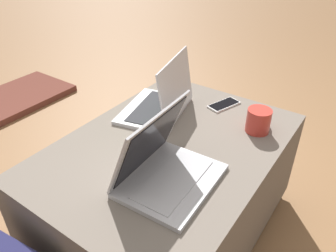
# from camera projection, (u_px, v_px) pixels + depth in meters

# --- Properties ---
(ground_plane) EXTENTS (14.00, 14.00, 0.00)m
(ground_plane) POSITION_uv_depth(u_px,v_px,m) (169.00, 228.00, 1.47)
(ground_plane) COLOR olive
(ottoman) EXTENTS (1.00, 0.72, 0.47)m
(ottoman) POSITION_uv_depth(u_px,v_px,m) (169.00, 189.00, 1.34)
(ottoman) COLOR #3D3832
(ottoman) RESTS_ON ground_plane
(laptop_near) EXTENTS (0.33, 0.27, 0.25)m
(laptop_near) POSITION_uv_depth(u_px,v_px,m) (164.00, 167.00, 1.03)
(laptop_near) COLOR #B7B7BC
(laptop_near) RESTS_ON ottoman
(laptop_far) EXTENTS (0.37, 0.31, 0.25)m
(laptop_far) POSITION_uv_depth(u_px,v_px,m) (161.00, 102.00, 1.38)
(laptop_far) COLOR silver
(laptop_far) RESTS_ON ottoman
(cell_phone) EXTENTS (0.16, 0.11, 0.01)m
(cell_phone) POSITION_uv_depth(u_px,v_px,m) (224.00, 105.00, 1.46)
(cell_phone) COLOR white
(cell_phone) RESTS_ON ottoman
(coffee_mug) EXTENTS (0.13, 0.09, 0.09)m
(coffee_mug) POSITION_uv_depth(u_px,v_px,m) (259.00, 120.00, 1.27)
(coffee_mug) COLOR red
(coffee_mug) RESTS_ON ottoman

